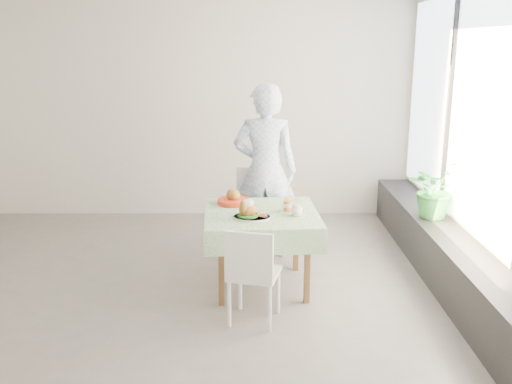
{
  "coord_description": "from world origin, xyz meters",
  "views": [
    {
      "loc": [
        0.94,
        -5.0,
        2.26
      ],
      "look_at": [
        0.96,
        0.12,
        0.92
      ],
      "focal_mm": 40.0,
      "sensor_mm": 36.0,
      "label": 1
    }
  ],
  "objects_px": {
    "cafe_table": "(261,241)",
    "chair_near": "(254,292)",
    "juice_cup_orange": "(288,204)",
    "diner": "(265,171)",
    "chair_far": "(254,230)",
    "main_dish": "(250,212)",
    "potted_plant": "(434,189)"
  },
  "relations": [
    {
      "from": "chair_near",
      "to": "main_dish",
      "type": "relative_size",
      "value": 2.44
    },
    {
      "from": "potted_plant",
      "to": "cafe_table",
      "type": "bearing_deg",
      "value": -160.52
    },
    {
      "from": "chair_near",
      "to": "potted_plant",
      "type": "height_order",
      "value": "potted_plant"
    },
    {
      "from": "chair_near",
      "to": "potted_plant",
      "type": "distance_m",
      "value": 2.36
    },
    {
      "from": "cafe_table",
      "to": "chair_near",
      "type": "distance_m",
      "value": 0.73
    },
    {
      "from": "cafe_table",
      "to": "juice_cup_orange",
      "type": "relative_size",
      "value": 3.93
    },
    {
      "from": "cafe_table",
      "to": "diner",
      "type": "xyz_separation_m",
      "value": [
        0.05,
        0.88,
        0.48
      ]
    },
    {
      "from": "chair_far",
      "to": "chair_near",
      "type": "xyz_separation_m",
      "value": [
        -0.01,
        -1.51,
        -0.04
      ]
    },
    {
      "from": "chair_far",
      "to": "main_dish",
      "type": "xyz_separation_m",
      "value": [
        -0.04,
        -0.99,
        0.51
      ]
    },
    {
      "from": "chair_far",
      "to": "main_dish",
      "type": "bearing_deg",
      "value": -92.42
    },
    {
      "from": "cafe_table",
      "to": "main_dish",
      "type": "bearing_deg",
      "value": -119.39
    },
    {
      "from": "main_dish",
      "to": "juice_cup_orange",
      "type": "distance_m",
      "value": 0.42
    },
    {
      "from": "chair_far",
      "to": "juice_cup_orange",
      "type": "distance_m",
      "value": 0.97
    },
    {
      "from": "chair_far",
      "to": "juice_cup_orange",
      "type": "xyz_separation_m",
      "value": [
        0.31,
        -0.77,
        0.51
      ]
    },
    {
      "from": "main_dish",
      "to": "potted_plant",
      "type": "distance_m",
      "value": 2.08
    },
    {
      "from": "chair_far",
      "to": "main_dish",
      "type": "distance_m",
      "value": 1.12
    },
    {
      "from": "chair_near",
      "to": "diner",
      "type": "xyz_separation_m",
      "value": [
        0.12,
        1.58,
        0.68
      ]
    },
    {
      "from": "juice_cup_orange",
      "to": "potted_plant",
      "type": "xyz_separation_m",
      "value": [
        1.55,
        0.6,
        -0.0
      ]
    },
    {
      "from": "diner",
      "to": "chair_far",
      "type": "bearing_deg",
      "value": 37.33
    },
    {
      "from": "cafe_table",
      "to": "chair_near",
      "type": "height_order",
      "value": "chair_near"
    },
    {
      "from": "chair_far",
      "to": "diner",
      "type": "xyz_separation_m",
      "value": [
        0.12,
        0.07,
        0.64
      ]
    },
    {
      "from": "main_dish",
      "to": "juice_cup_orange",
      "type": "xyz_separation_m",
      "value": [
        0.36,
        0.23,
        0.01
      ]
    },
    {
      "from": "diner",
      "to": "main_dish",
      "type": "bearing_deg",
      "value": 85.97
    },
    {
      "from": "cafe_table",
      "to": "main_dish",
      "type": "xyz_separation_m",
      "value": [
        -0.11,
        -0.19,
        0.34
      ]
    },
    {
      "from": "main_dish",
      "to": "juice_cup_orange",
      "type": "bearing_deg",
      "value": 32.57
    },
    {
      "from": "chair_far",
      "to": "juice_cup_orange",
      "type": "height_order",
      "value": "juice_cup_orange"
    },
    {
      "from": "main_dish",
      "to": "cafe_table",
      "type": "bearing_deg",
      "value": 60.61
    },
    {
      "from": "chair_far",
      "to": "potted_plant",
      "type": "bearing_deg",
      "value": -5.17
    },
    {
      "from": "diner",
      "to": "main_dish",
      "type": "height_order",
      "value": "diner"
    },
    {
      "from": "juice_cup_orange",
      "to": "chair_near",
      "type": "bearing_deg",
      "value": -113.44
    },
    {
      "from": "cafe_table",
      "to": "main_dish",
      "type": "distance_m",
      "value": 0.4
    },
    {
      "from": "chair_far",
      "to": "chair_near",
      "type": "relative_size",
      "value": 1.14
    }
  ]
}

